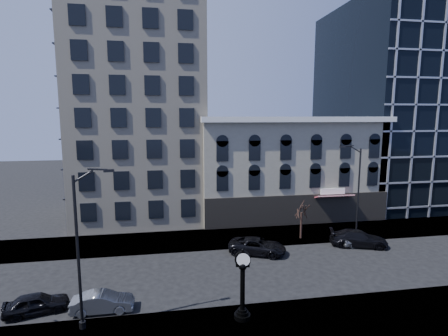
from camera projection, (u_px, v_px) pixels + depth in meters
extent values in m
plane|color=black|center=(208.00, 275.00, 27.90)|extent=(160.00, 160.00, 0.00)
cube|color=gray|center=(198.00, 239.00, 35.69)|extent=(160.00, 6.00, 0.12)
cube|color=gray|center=(225.00, 335.00, 20.09)|extent=(160.00, 6.00, 0.12)
cube|color=beige|center=(139.00, 63.00, 42.62)|extent=(15.00, 15.00, 38.00)
cube|color=gray|center=(285.00, 168.00, 44.61)|extent=(22.00, 10.00, 12.00)
cube|color=white|center=(303.00, 119.00, 38.62)|extent=(22.60, 0.80, 0.60)
cube|color=black|center=(299.00, 210.00, 40.30)|extent=(22.00, 0.30, 3.60)
cube|color=maroon|center=(334.00, 196.00, 40.19)|extent=(4.50, 1.18, 0.55)
cube|color=black|center=(404.00, 106.00, 51.62)|extent=(20.00, 20.00, 28.00)
cylinder|color=black|center=(242.00, 316.00, 21.68)|extent=(1.03, 1.03, 0.28)
cylinder|color=black|center=(242.00, 313.00, 21.65)|extent=(0.75, 0.75, 0.19)
cylinder|color=black|center=(242.00, 310.00, 21.62)|extent=(0.56, 0.56, 0.15)
cylinder|color=black|center=(242.00, 289.00, 21.41)|extent=(0.30, 0.30, 2.71)
sphere|color=black|center=(243.00, 266.00, 21.20)|extent=(0.52, 0.52, 0.52)
cube|color=black|center=(243.00, 265.00, 21.18)|extent=(0.87, 0.38, 0.23)
cylinder|color=black|center=(243.00, 259.00, 21.13)|extent=(1.01, 0.50, 0.97)
cylinder|color=white|center=(243.00, 260.00, 20.97)|extent=(0.81, 0.19, 0.82)
cylinder|color=white|center=(242.00, 258.00, 21.28)|extent=(0.81, 0.19, 0.82)
sphere|color=black|center=(243.00, 250.00, 21.05)|extent=(0.19, 0.19, 0.19)
cylinder|color=black|center=(78.00, 254.00, 19.99)|extent=(0.17, 0.17, 9.20)
cylinder|color=black|center=(83.00, 325.00, 20.64)|extent=(0.39, 0.39, 0.43)
cube|color=black|center=(111.00, 171.00, 19.95)|extent=(0.62, 0.33, 0.15)
cylinder|color=black|center=(358.00, 193.00, 35.94)|extent=(0.17, 0.17, 9.19)
cylinder|color=black|center=(356.00, 234.00, 36.58)|extent=(0.38, 0.38, 0.43)
cube|color=black|center=(341.00, 147.00, 35.08)|extent=(0.61, 0.29, 0.15)
cylinder|color=#2F1E17|center=(301.00, 225.00, 35.79)|extent=(0.22, 0.22, 2.70)
imported|color=black|center=(36.00, 303.00, 22.40)|extent=(4.13, 2.46, 1.32)
imported|color=#595B60|center=(103.00, 302.00, 22.58)|extent=(3.94, 1.38, 1.30)
imported|color=black|center=(257.00, 246.00, 32.07)|extent=(5.75, 4.29, 1.45)
imported|color=black|center=(358.00, 238.00, 33.96)|extent=(5.80, 3.77, 1.56)
imported|color=#595B60|center=(358.00, 239.00, 34.13)|extent=(3.93, 1.84, 1.30)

